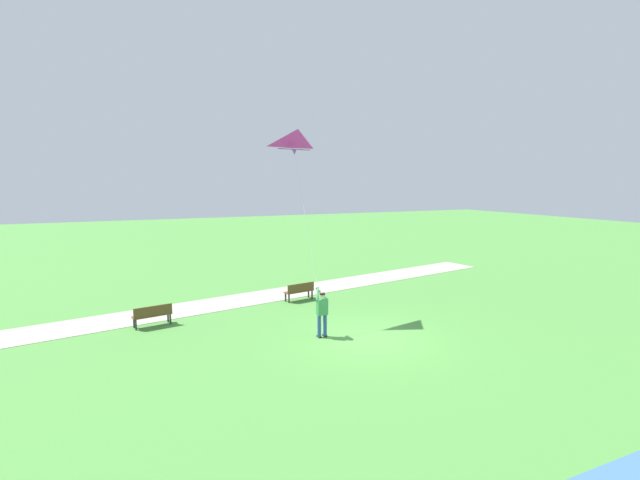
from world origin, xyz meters
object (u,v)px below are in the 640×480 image
at_px(person_kite_flyer, 322,310).
at_px(flying_kite, 298,142).
at_px(park_bench_near_walkway, 300,290).
at_px(park_bench_far_walkway, 153,314).

relative_size(person_kite_flyer, flying_kite, 0.30).
xyz_separation_m(park_bench_near_walkway, park_bench_far_walkway, (-1.26, 6.89, 0.00)).
height_order(park_bench_near_walkway, park_bench_far_walkway, same).
bearing_deg(person_kite_flyer, flying_kite, -0.27).
bearing_deg(park_bench_near_walkway, person_kite_flyer, 167.01).
relative_size(person_kite_flyer, park_bench_far_walkway, 1.18).
bearing_deg(park_bench_far_walkway, park_bench_near_walkway, -79.63).
bearing_deg(park_bench_near_walkway, park_bench_far_walkway, 100.37).
relative_size(person_kite_flyer, park_bench_near_walkway, 1.18).
relative_size(park_bench_near_walkway, park_bench_far_walkway, 1.00).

